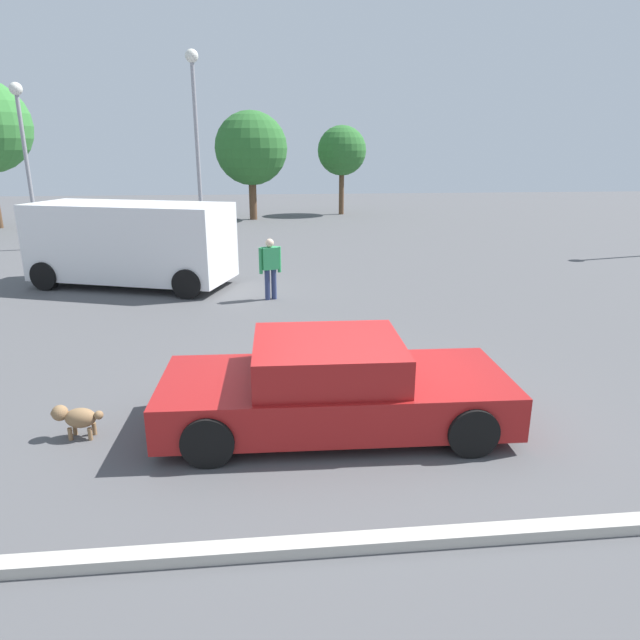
% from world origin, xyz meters
% --- Properties ---
extents(ground_plane, '(80.00, 80.00, 0.00)m').
position_xyz_m(ground_plane, '(0.00, 0.00, 0.00)').
color(ground_plane, '#515154').
extents(sedan_foreground, '(4.65, 2.06, 1.24)m').
position_xyz_m(sedan_foreground, '(-0.30, -0.28, 0.57)').
color(sedan_foreground, maroon).
rests_on(sedan_foreground, ground_plane).
extents(dog, '(0.67, 0.30, 0.46)m').
position_xyz_m(dog, '(-3.66, -0.26, 0.29)').
color(dog, olive).
rests_on(dog, ground_plane).
extents(van_white, '(5.69, 3.65, 2.23)m').
position_xyz_m(van_white, '(-4.72, 8.39, 1.20)').
color(van_white, white).
rests_on(van_white, ground_plane).
extents(pedestrian, '(0.55, 0.35, 1.53)m').
position_xyz_m(pedestrian, '(-1.02, 6.52, 0.90)').
color(pedestrian, navy).
rests_on(pedestrian, ground_plane).
extents(parking_curb, '(9.55, 0.20, 0.12)m').
position_xyz_m(parking_curb, '(0.00, -2.74, 0.06)').
color(parking_curb, '#B7B2A8').
rests_on(parking_curb, ground_plane).
extents(light_post_mid, '(0.44, 0.44, 5.82)m').
position_xyz_m(light_post_mid, '(-9.57, 14.72, 4.00)').
color(light_post_mid, gray).
rests_on(light_post_mid, ground_plane).
extents(light_post_far, '(0.44, 0.44, 6.81)m').
position_xyz_m(light_post_far, '(-3.38, 13.68, 4.58)').
color(light_post_far, gray).
rests_on(light_post_far, ground_plane).
extents(tree_back_left, '(2.71, 2.71, 4.86)m').
position_xyz_m(tree_back_left, '(3.33, 25.05, 3.48)').
color(tree_back_left, brown).
rests_on(tree_back_left, ground_plane).
extents(tree_back_right, '(3.72, 3.72, 5.49)m').
position_xyz_m(tree_back_right, '(-1.66, 23.10, 3.61)').
color(tree_back_right, brown).
rests_on(tree_back_right, ground_plane).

